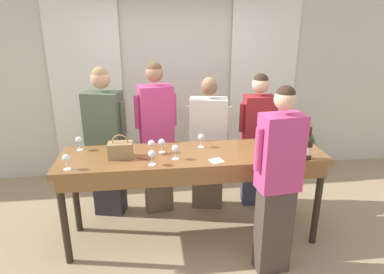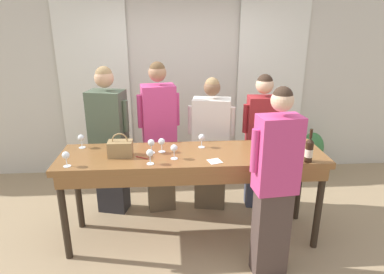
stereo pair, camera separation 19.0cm
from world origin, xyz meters
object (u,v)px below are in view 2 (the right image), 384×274
at_px(host_pouring, 275,184).
at_px(wine_glass_center_left, 151,143).
at_px(wine_glass_front_left, 162,142).
at_px(wine_glass_front_right, 150,154).
at_px(wine_glass_center_mid, 66,156).
at_px(wine_glass_back_right, 81,138).
at_px(wine_glass_back_mid, 174,149).
at_px(guest_striped_shirt, 261,140).
at_px(guest_olive_jacket, 109,141).
at_px(handbag, 120,148).
at_px(wine_glass_center_right, 265,143).
at_px(tasting_bar, 193,163).
at_px(wine_glass_near_host, 288,139).
at_px(guest_cream_sweater, 211,145).
at_px(guest_pink_top, 159,138).
at_px(wine_glass_back_left, 293,134).
at_px(wine_glass_front_mid, 288,152).
at_px(wine_glass_by_bottle, 202,138).
at_px(potted_plant, 312,152).
at_px(wine_bottle, 309,150).

bearing_deg(host_pouring, wine_glass_center_left, 149.72).
relative_size(wine_glass_front_left, wine_glass_front_right, 1.00).
height_order(wine_glass_center_mid, wine_glass_back_right, same).
xyz_separation_m(wine_glass_back_mid, guest_striped_shirt, (1.07, 0.77, -0.22)).
bearing_deg(wine_glass_center_mid, host_pouring, -10.90).
bearing_deg(guest_olive_jacket, handbag, -71.24).
relative_size(wine_glass_center_mid, wine_glass_center_right, 1.00).
relative_size(tasting_bar, wine_glass_near_host, 18.26).
xyz_separation_m(wine_glass_front_right, guest_cream_sweater, (0.68, 0.88, -0.26)).
height_order(guest_pink_top, guest_striped_shirt, guest_pink_top).
relative_size(wine_glass_back_left, guest_cream_sweater, 0.09).
xyz_separation_m(tasting_bar, host_pouring, (0.68, -0.58, 0.03)).
height_order(wine_glass_center_right, guest_pink_top, guest_pink_top).
distance_m(wine_glass_front_mid, wine_glass_near_host, 0.36).
distance_m(wine_glass_center_mid, guest_olive_jacket, 0.93).
xyz_separation_m(wine_glass_front_right, wine_glass_by_bottle, (0.52, 0.40, 0.00)).
bearing_deg(guest_pink_top, potted_plant, 19.94).
distance_m(wine_glass_center_right, wine_glass_by_bottle, 0.65).
distance_m(wine_glass_front_left, wine_glass_center_left, 0.11).
xyz_separation_m(wine_glass_back_left, guest_cream_sweater, (-0.85, 0.40, -0.26)).
height_order(wine_glass_front_mid, guest_olive_jacket, guest_olive_jacket).
height_order(wine_glass_center_right, guest_olive_jacket, guest_olive_jacket).
xyz_separation_m(wine_glass_back_left, guest_pink_top, (-1.46, 0.40, -0.15)).
bearing_deg(wine_glass_by_bottle, handbag, -167.32).
bearing_deg(wine_glass_by_bottle, guest_cream_sweater, 71.26).
bearing_deg(guest_olive_jacket, wine_glass_back_right, -118.22).
bearing_deg(guest_striped_shirt, guest_cream_sweater, 180.00).
bearing_deg(wine_glass_near_host, wine_glass_by_bottle, 173.00).
bearing_deg(wine_glass_front_right, wine_bottle, -1.78).
bearing_deg(guest_pink_top, guest_striped_shirt, 0.00).
distance_m(wine_glass_center_mid, wine_glass_by_bottle, 1.35).
bearing_deg(wine_bottle, wine_glass_by_bottle, 155.40).
relative_size(wine_glass_front_mid, wine_glass_center_left, 1.00).
relative_size(wine_glass_center_mid, guest_cream_sweater, 0.09).
bearing_deg(wine_glass_back_mid, wine_glass_by_bottle, 44.62).
distance_m(wine_glass_back_right, wine_glass_by_bottle, 1.26).
bearing_deg(wine_glass_back_mid, wine_glass_center_mid, -173.51).
relative_size(wine_glass_front_right, guest_pink_top, 0.08).
height_order(tasting_bar, guest_olive_jacket, guest_olive_jacket).
height_order(wine_glass_back_left, wine_glass_near_host, same).
distance_m(wine_glass_near_host, host_pouring, 0.75).
xyz_separation_m(wine_glass_back_mid, wine_glass_back_right, (-0.97, 0.37, 0.00)).
relative_size(wine_bottle, guest_striped_shirt, 0.19).
bearing_deg(wine_glass_near_host, wine_glass_front_left, 179.67).
xyz_separation_m(wine_glass_back_right, wine_glass_by_bottle, (1.26, -0.07, 0.00)).
height_order(wine_bottle, guest_pink_top, guest_pink_top).
bearing_deg(wine_bottle, guest_cream_sweater, 131.58).
bearing_deg(wine_glass_center_left, wine_glass_back_left, 7.38).
relative_size(handbag, wine_glass_front_right, 1.64).
height_order(wine_glass_center_right, potted_plant, wine_glass_center_right).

